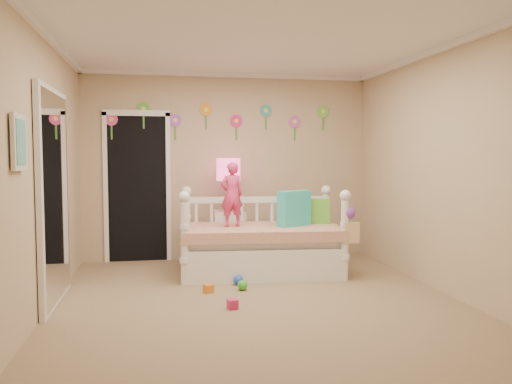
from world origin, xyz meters
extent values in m
cube|color=#7F684C|center=(0.00, 0.00, 0.00)|extent=(4.00, 4.50, 0.01)
cube|color=white|center=(0.00, 0.00, 2.60)|extent=(4.00, 4.50, 0.01)
cube|color=tan|center=(0.00, 2.25, 1.30)|extent=(4.00, 0.01, 2.60)
cube|color=tan|center=(-2.00, 0.00, 1.30)|extent=(0.01, 4.50, 2.60)
cube|color=tan|center=(2.00, 0.00, 1.30)|extent=(0.01, 4.50, 2.60)
cube|color=#29B5CD|center=(0.67, 1.12, 0.80)|extent=(0.45, 0.34, 0.43)
cube|color=#65BD39|center=(1.00, 1.29, 0.75)|extent=(0.35, 0.17, 0.32)
imported|color=#E73470|center=(-0.09, 1.19, 0.98)|extent=(0.31, 0.23, 0.78)
cube|color=white|center=(-0.04, 1.89, 0.35)|extent=(0.44, 0.34, 0.71)
sphere|color=#D61C59|center=(-0.04, 1.89, 0.80)|extent=(0.19, 0.19, 0.19)
cylinder|color=#D61C59|center=(-0.04, 1.89, 1.01)|extent=(0.03, 0.03, 0.41)
cylinder|color=#F14889|center=(-0.04, 1.89, 1.27)|extent=(0.32, 0.32, 0.30)
cube|color=black|center=(-1.25, 2.23, 1.03)|extent=(0.90, 0.04, 2.07)
cube|color=white|center=(-1.96, 0.30, 1.05)|extent=(0.07, 1.30, 2.10)
cube|color=white|center=(-1.97, -0.90, 1.55)|extent=(0.05, 0.34, 0.42)
camera|label=1|loc=(-0.94, -5.00, 1.45)|focal=36.28mm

